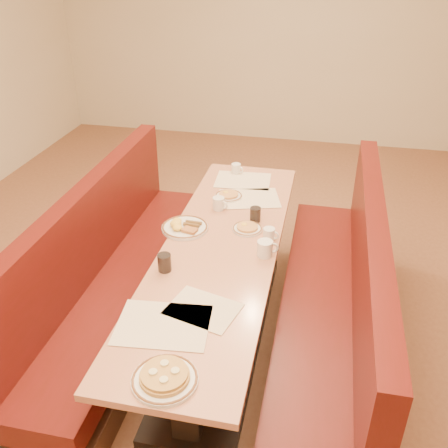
% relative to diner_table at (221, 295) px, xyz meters
% --- Properties ---
extents(ground, '(8.00, 8.00, 0.00)m').
position_rel_diner_table_xyz_m(ground, '(0.00, 0.00, -0.37)').
color(ground, '#9E6647').
rests_on(ground, ground).
extents(room_envelope, '(6.04, 8.04, 2.82)m').
position_rel_diner_table_xyz_m(room_envelope, '(0.00, 0.00, 1.56)').
color(room_envelope, beige).
rests_on(room_envelope, ground).
extents(diner_table, '(0.70, 2.50, 0.75)m').
position_rel_diner_table_xyz_m(diner_table, '(0.00, 0.00, 0.00)').
color(diner_table, black).
rests_on(diner_table, ground).
extents(booth_left, '(0.55, 2.50, 1.05)m').
position_rel_diner_table_xyz_m(booth_left, '(-0.73, 0.00, -0.01)').
color(booth_left, '#4C3326').
rests_on(booth_left, ground).
extents(booth_right, '(0.55, 2.50, 1.05)m').
position_rel_diner_table_xyz_m(booth_right, '(0.73, 0.00, -0.01)').
color(booth_right, '#4C3326').
rests_on(booth_right, ground).
extents(placemat_near_left, '(0.49, 0.38, 0.00)m').
position_rel_diner_table_xyz_m(placemat_near_left, '(-0.12, -0.76, 0.38)').
color(placemat_near_left, '#FFEBC7').
rests_on(placemat_near_left, diner_table).
extents(placemat_near_right, '(0.41, 0.35, 0.00)m').
position_rel_diner_table_xyz_m(placemat_near_right, '(0.04, -0.60, 0.38)').
color(placemat_near_right, '#FFEBC7').
rests_on(placemat_near_right, diner_table).
extents(placemat_far_left, '(0.44, 0.34, 0.00)m').
position_rel_diner_table_xyz_m(placemat_far_left, '(-0.03, 0.97, 0.38)').
color(placemat_far_left, '#FFEBC7').
rests_on(placemat_far_left, diner_table).
extents(placemat_far_right, '(0.49, 0.42, 0.00)m').
position_rel_diner_table_xyz_m(placemat_far_right, '(0.07, 0.67, 0.38)').
color(placemat_far_right, '#FFEBC7').
rests_on(placemat_far_right, diner_table).
extents(pancake_plate, '(0.29, 0.29, 0.07)m').
position_rel_diner_table_xyz_m(pancake_plate, '(-0.00, -1.10, 0.40)').
color(pancake_plate, silver).
rests_on(pancake_plate, diner_table).
extents(eggs_plate, '(0.30, 0.30, 0.06)m').
position_rel_diner_table_xyz_m(eggs_plate, '(-0.28, 0.15, 0.39)').
color(eggs_plate, silver).
rests_on(eggs_plate, diner_table).
extents(extra_plate_mid, '(0.20, 0.20, 0.04)m').
position_rel_diner_table_xyz_m(extra_plate_mid, '(0.13, 0.23, 0.39)').
color(extra_plate_mid, silver).
rests_on(extra_plate_mid, diner_table).
extents(extra_plate_far, '(0.20, 0.20, 0.04)m').
position_rel_diner_table_xyz_m(extra_plate_far, '(-0.09, 0.67, 0.39)').
color(extra_plate_far, silver).
rests_on(extra_plate_far, diner_table).
extents(coffee_mug_a, '(0.13, 0.09, 0.10)m').
position_rel_diner_table_xyz_m(coffee_mug_a, '(0.28, -0.04, 0.43)').
color(coffee_mug_a, silver).
rests_on(coffee_mug_a, diner_table).
extents(coffee_mug_b, '(0.11, 0.08, 0.09)m').
position_rel_diner_table_xyz_m(coffee_mug_b, '(-0.11, 0.47, 0.42)').
color(coffee_mug_b, silver).
rests_on(coffee_mug_b, diner_table).
extents(coffee_mug_c, '(0.10, 0.07, 0.08)m').
position_rel_diner_table_xyz_m(coffee_mug_c, '(0.28, 0.14, 0.42)').
color(coffee_mug_c, silver).
rests_on(coffee_mug_c, diner_table).
extents(coffee_mug_d, '(0.10, 0.07, 0.08)m').
position_rel_diner_table_xyz_m(coffee_mug_d, '(-0.11, 1.10, 0.42)').
color(coffee_mug_d, silver).
rests_on(coffee_mug_d, diner_table).
extents(soda_tumbler_near, '(0.08, 0.08, 0.11)m').
position_rel_diner_table_xyz_m(soda_tumbler_near, '(-0.26, -0.31, 0.43)').
color(soda_tumbler_near, black).
rests_on(soda_tumbler_near, diner_table).
extents(soda_tumbler_mid, '(0.07, 0.07, 0.10)m').
position_rel_diner_table_xyz_m(soda_tumbler_mid, '(0.16, 0.36, 0.42)').
color(soda_tumbler_mid, black).
rests_on(soda_tumbler_mid, diner_table).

